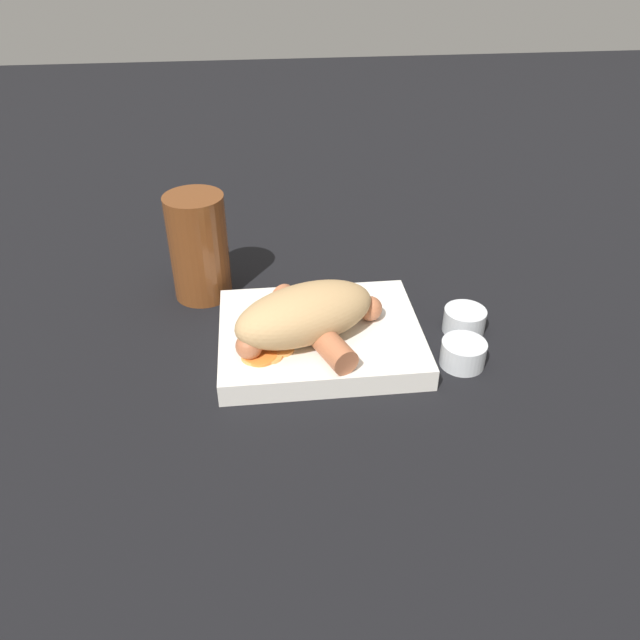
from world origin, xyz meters
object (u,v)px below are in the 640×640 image
(food_tray, at_px, (320,337))
(bread_roll, at_px, (305,314))
(condiment_cup_near, at_px, (463,355))
(condiment_cup_far, at_px, (464,322))
(drink_glass, at_px, (199,247))
(sausage, at_px, (312,326))

(food_tray, xyz_separation_m, bread_roll, (0.02, 0.02, 0.04))
(condiment_cup_near, height_order, condiment_cup_far, same)
(condiment_cup_near, xyz_separation_m, condiment_cup_far, (-0.02, -0.06, 0.00))
(condiment_cup_near, distance_m, condiment_cup_far, 0.06)
(food_tray, bearing_deg, drink_glass, -43.43)
(food_tray, relative_size, sausage, 1.36)
(food_tray, xyz_separation_m, condiment_cup_far, (-0.17, -0.01, -0.00))
(food_tray, height_order, condiment_cup_near, condiment_cup_near)
(condiment_cup_near, bearing_deg, bread_roll, -11.62)
(bread_roll, bearing_deg, condiment_cup_near, 168.38)
(food_tray, distance_m, drink_glass, 0.20)
(bread_roll, distance_m, condiment_cup_far, 0.20)
(bread_roll, xyz_separation_m, sausage, (-0.01, 0.00, -0.02))
(sausage, height_order, drink_glass, drink_glass)
(bread_roll, height_order, condiment_cup_far, bread_roll)
(food_tray, relative_size, condiment_cup_far, 4.59)
(drink_glass, bearing_deg, condiment_cup_far, 159.11)
(food_tray, xyz_separation_m, drink_glass, (0.14, -0.13, 0.05))
(condiment_cup_near, distance_m, drink_glass, 0.34)
(sausage, distance_m, drink_glass, 0.20)
(bread_roll, relative_size, condiment_cup_near, 3.63)
(bread_roll, height_order, drink_glass, drink_glass)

